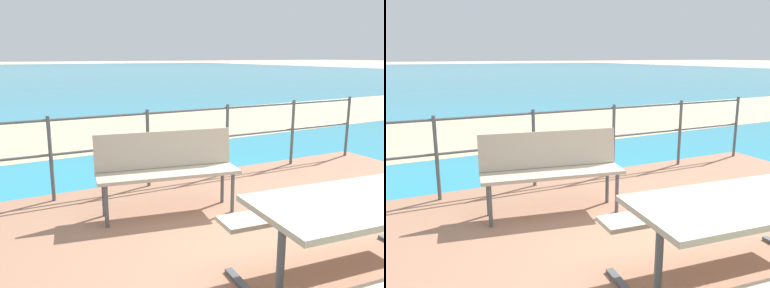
# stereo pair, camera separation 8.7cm
# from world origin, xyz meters

# --- Properties ---
(ground_plane) EXTENTS (240.00, 240.00, 0.00)m
(ground_plane) POSITION_xyz_m (0.00, 0.00, 0.00)
(ground_plane) COLOR beige
(patio_paving) EXTENTS (6.40, 5.20, 0.06)m
(patio_paving) POSITION_xyz_m (0.00, 0.00, 0.03)
(patio_paving) COLOR #996B51
(patio_paving) RESTS_ON ground
(sea_water) EXTENTS (90.00, 90.00, 0.01)m
(sea_water) POSITION_xyz_m (0.00, 40.00, 0.01)
(sea_water) COLOR teal
(sea_water) RESTS_ON ground
(beach_strip) EXTENTS (54.12, 6.18, 0.01)m
(beach_strip) POSITION_xyz_m (0.00, 6.72, 0.01)
(beach_strip) COLOR tan
(beach_strip) RESTS_ON ground
(picnic_table) EXTENTS (1.93, 1.51, 0.76)m
(picnic_table) POSITION_xyz_m (-0.05, -0.62, 0.65)
(picnic_table) COLOR #BCAD93
(picnic_table) RESTS_ON patio_paving
(park_bench) EXTENTS (1.54, 0.66, 0.87)m
(park_bench) POSITION_xyz_m (-0.72, 1.48, 0.59)
(park_bench) COLOR tan
(park_bench) RESTS_ON patio_paving
(railing_fence) EXTENTS (5.94, 0.04, 1.00)m
(railing_fence) POSITION_xyz_m (0.00, 2.37, 0.69)
(railing_fence) COLOR #4C5156
(railing_fence) RESTS_ON patio_paving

